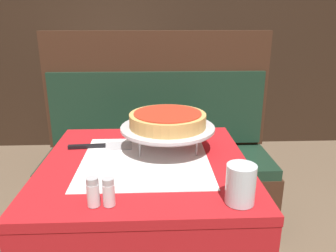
% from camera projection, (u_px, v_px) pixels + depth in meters
% --- Properties ---
extents(dining_table_front, '(0.72, 0.72, 0.76)m').
position_uv_depth(dining_table_front, '(146.00, 192.00, 1.19)').
color(dining_table_front, red).
rests_on(dining_table_front, ground_plane).
extents(dining_table_rear, '(0.72, 0.72, 0.76)m').
position_uv_depth(dining_table_rear, '(112.00, 93.00, 2.67)').
color(dining_table_rear, beige).
rests_on(dining_table_rear, ground_plane).
extents(booth_bench, '(1.35, 0.46, 1.17)m').
position_uv_depth(booth_bench, '(158.00, 172.00, 2.00)').
color(booth_bench, '#3D2316').
rests_on(booth_bench, ground_plane).
extents(back_wall_panel, '(6.00, 0.04, 2.40)m').
position_uv_depth(back_wall_panel, '(149.00, 22.00, 3.04)').
color(back_wall_panel, black).
rests_on(back_wall_panel, ground_plane).
extents(pizza_pan_stand, '(0.35, 0.35, 0.09)m').
position_uv_depth(pizza_pan_stand, '(168.00, 129.00, 1.22)').
color(pizza_pan_stand, '#ADADB2').
rests_on(pizza_pan_stand, dining_table_front).
extents(deep_dish_pizza, '(0.28, 0.28, 0.05)m').
position_uv_depth(deep_dish_pizza, '(168.00, 120.00, 1.21)').
color(deep_dish_pizza, tan).
rests_on(deep_dish_pizza, pizza_pan_stand).
extents(pizza_server, '(0.25, 0.09, 0.01)m').
position_uv_depth(pizza_server, '(103.00, 146.00, 1.27)').
color(pizza_server, '#BCBCC1').
rests_on(pizza_server, dining_table_front).
extents(water_glass_near, '(0.08, 0.08, 0.11)m').
position_uv_depth(water_glass_near, '(241.00, 184.00, 0.87)').
color(water_glass_near, silver).
rests_on(water_glass_near, dining_table_front).
extents(salt_shaker, '(0.03, 0.03, 0.08)m').
position_uv_depth(salt_shaker, '(93.00, 192.00, 0.86)').
color(salt_shaker, silver).
rests_on(salt_shaker, dining_table_front).
extents(pepper_shaker, '(0.03, 0.03, 0.08)m').
position_uv_depth(pepper_shaker, '(109.00, 192.00, 0.86)').
color(pepper_shaker, silver).
rests_on(pepper_shaker, dining_table_front).
extents(condiment_caddy, '(0.14, 0.14, 0.14)m').
position_uv_depth(condiment_caddy, '(114.00, 78.00, 2.58)').
color(condiment_caddy, black).
rests_on(condiment_caddy, dining_table_rear).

